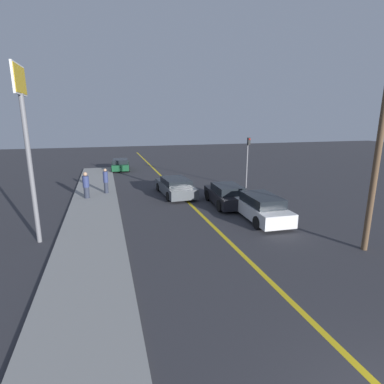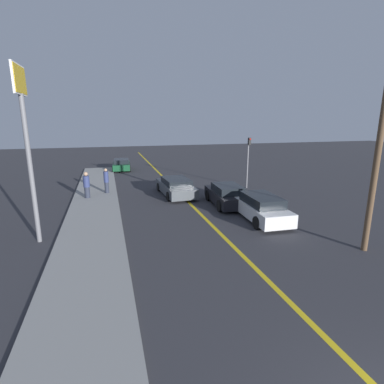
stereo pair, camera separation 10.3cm
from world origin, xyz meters
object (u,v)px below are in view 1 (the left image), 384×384
object	(u,v)px
car_parked_left_lot	(120,165)
pedestrian_near_curb	(86,185)
car_near_right_lane	(260,207)
traffic_light	(247,157)
car_ahead_center	(226,195)
car_far_distant	(175,187)
utility_pole	(377,158)
roadside_sign	(24,117)
pedestrian_mid_group	(106,181)

from	to	relation	value
car_parked_left_lot	pedestrian_near_curb	bearing A→B (deg)	-100.53
car_near_right_lane	traffic_light	bearing A→B (deg)	71.50
car_ahead_center	traffic_light	distance (m)	5.61
car_parked_left_lot	pedestrian_near_curb	world-z (taller)	pedestrian_near_curb
car_far_distant	pedestrian_near_curb	world-z (taller)	pedestrian_near_curb
car_far_distant	traffic_light	world-z (taller)	traffic_light
car_near_right_lane	car_far_distant	distance (m)	7.22
car_near_right_lane	car_far_distant	size ratio (longest dim) A/B	0.98
car_far_distant	utility_pole	size ratio (longest dim) A/B	0.63
roadside_sign	pedestrian_near_curb	bearing A→B (deg)	76.42
pedestrian_near_curb	car_far_distant	bearing A→B (deg)	-3.79
car_far_distant	roadside_sign	xyz separation A→B (m)	(-7.74, -6.59, 4.78)
pedestrian_mid_group	utility_pole	bearing A→B (deg)	-51.18
pedestrian_mid_group	roadside_sign	bearing A→B (deg)	-110.22
car_far_distant	traffic_light	bearing A→B (deg)	3.44
car_ahead_center	roadside_sign	distance (m)	11.74
car_parked_left_lot	traffic_light	size ratio (longest dim) A/B	1.00
utility_pole	pedestrian_near_curb	bearing A→B (deg)	134.70
car_parked_left_lot	traffic_light	xyz separation A→B (m)	(9.12, -11.45, 1.84)
roadside_sign	utility_pole	world-z (taller)	utility_pole
car_near_right_lane	roadside_sign	world-z (taller)	roadside_sign
car_near_right_lane	traffic_light	world-z (taller)	traffic_light
car_parked_left_lot	car_near_right_lane	bearing A→B (deg)	-67.71
car_parked_left_lot	roadside_sign	world-z (taller)	roadside_sign
car_near_right_lane	pedestrian_mid_group	distance (m)	11.28
car_near_right_lane	car_far_distant	world-z (taller)	car_near_right_lane
car_near_right_lane	utility_pole	distance (m)	6.21
car_parked_left_lot	utility_pole	distance (m)	25.15
car_far_distant	pedestrian_near_curb	distance (m)	6.08
pedestrian_mid_group	utility_pole	distance (m)	16.62
car_far_distant	pedestrian_mid_group	size ratio (longest dim) A/B	2.73
pedestrian_near_curb	utility_pole	distance (m)	16.67
car_far_distant	utility_pole	world-z (taller)	utility_pole
traffic_light	car_parked_left_lot	bearing A→B (deg)	128.55
car_near_right_lane	car_parked_left_lot	bearing A→B (deg)	111.37
pedestrian_mid_group	traffic_light	world-z (taller)	traffic_light
traffic_light	pedestrian_near_curb	bearing A→B (deg)	-178.77
utility_pole	car_parked_left_lot	bearing A→B (deg)	110.39
pedestrian_mid_group	roadside_sign	xyz separation A→B (m)	(-2.97, -8.07, 4.38)
traffic_light	roadside_sign	bearing A→B (deg)	-152.07
pedestrian_near_curb	pedestrian_mid_group	xyz separation A→B (m)	(1.29, 1.08, 0.02)
car_ahead_center	utility_pole	bearing A→B (deg)	-65.93
pedestrian_mid_group	roadside_sign	world-z (taller)	roadside_sign
car_far_distant	pedestrian_mid_group	bearing A→B (deg)	159.81
car_ahead_center	traffic_light	size ratio (longest dim) A/B	1.08
car_parked_left_lot	pedestrian_near_curb	distance (m)	12.06
roadside_sign	pedestrian_mid_group	bearing A→B (deg)	69.78
car_ahead_center	car_parked_left_lot	world-z (taller)	car_ahead_center
car_near_right_lane	car_far_distant	xyz separation A→B (m)	(-3.23, 6.45, -0.05)
car_near_right_lane	pedestrian_mid_group	xyz separation A→B (m)	(-8.00, 7.94, 0.36)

